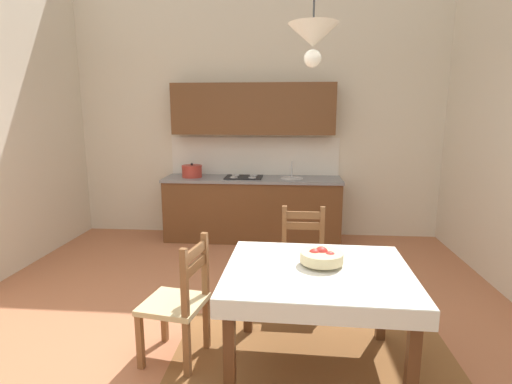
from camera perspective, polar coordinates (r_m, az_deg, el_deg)
ground_plane at (r=3.41m, az=-4.14°, el=-21.55°), size 5.87×6.63×0.10m
wall_back at (r=5.94m, az=0.26°, el=14.55°), size 5.87×0.12×4.28m
area_rug at (r=3.08m, az=8.48°, el=-24.55°), size 2.10×1.60×0.01m
kitchen_cabinetry at (r=5.68m, az=-0.53°, el=1.68°), size 2.49×0.63×2.20m
dining_table at (r=2.85m, az=8.72°, el=-13.11°), size 1.29×1.09×0.75m
dining_chair_kitchen_side at (r=3.81m, az=6.71°, el=-9.69°), size 0.42×0.42×0.93m
dining_chair_tv_side at (r=3.06m, az=-10.98°, el=-15.30°), size 0.49×0.49×0.93m
fruit_bowl at (r=2.85m, az=9.35°, el=-9.13°), size 0.30×0.30×0.12m
pendant_lamp at (r=2.70m, az=8.16°, el=21.08°), size 0.32×0.32×0.81m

